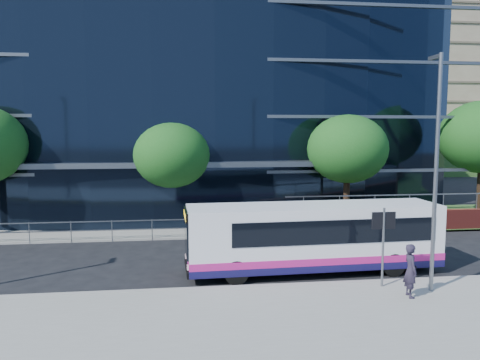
{
  "coord_description": "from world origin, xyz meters",
  "views": [
    {
      "loc": [
        -2.45,
        -16.84,
        5.65
      ],
      "look_at": [
        0.66,
        8.0,
        2.94
      ],
      "focal_mm": 35.0,
      "sensor_mm": 36.0,
      "label": 1
    }
  ],
  "objects": [
    {
      "name": "ground",
      "position": [
        0.0,
        0.0,
        0.0
      ],
      "size": [
        200.0,
        200.0,
        0.0
      ],
      "primitive_type": "plane",
      "color": "black",
      "rests_on": "ground"
    },
    {
      "name": "pavement_near",
      "position": [
        0.0,
        -5.0,
        0.07
      ],
      "size": [
        80.0,
        8.0,
        0.15
      ],
      "primitive_type": "cube",
      "color": "gray",
      "rests_on": "ground"
    },
    {
      "name": "kerb",
      "position": [
        0.0,
        -1.0,
        0.08
      ],
      "size": [
        80.0,
        0.25,
        0.16
      ],
      "primitive_type": "cube",
      "color": "gray",
      "rests_on": "ground"
    },
    {
      "name": "yellow_line_outer",
      "position": [
        0.0,
        -0.8,
        0.01
      ],
      "size": [
        80.0,
        0.08,
        0.01
      ],
      "primitive_type": "cube",
      "color": "gold",
      "rests_on": "ground"
    },
    {
      "name": "yellow_line_inner",
      "position": [
        0.0,
        -0.65,
        0.01
      ],
      "size": [
        80.0,
        0.08,
        0.01
      ],
      "primitive_type": "cube",
      "color": "gold",
      "rests_on": "ground"
    },
    {
      "name": "far_forecourt",
      "position": [
        -6.0,
        11.0,
        0.05
      ],
      "size": [
        50.0,
        8.0,
        0.1
      ],
      "primitive_type": "cube",
      "color": "gray",
      "rests_on": "ground"
    },
    {
      "name": "glass_office",
      "position": [
        -4.0,
        20.85,
        8.0
      ],
      "size": [
        44.0,
        23.1,
        16.0
      ],
      "color": "black",
      "rests_on": "ground"
    },
    {
      "name": "guard_railings",
      "position": [
        -8.0,
        7.0,
        0.82
      ],
      "size": [
        24.0,
        0.05,
        1.1
      ],
      "color": "slate",
      "rests_on": "ground"
    },
    {
      "name": "apartment_block",
      "position": [
        32.0,
        57.21,
        11.11
      ],
      "size": [
        60.0,
        42.0,
        30.0
      ],
      "color": "#2D511E",
      "rests_on": "ground"
    },
    {
      "name": "street_sign",
      "position": [
        4.5,
        -1.59,
        2.15
      ],
      "size": [
        0.85,
        0.09,
        2.8
      ],
      "color": "slate",
      "rests_on": "pavement_near"
    },
    {
      "name": "tree_far_b",
      "position": [
        -3.0,
        9.5,
        4.21
      ],
      "size": [
        4.29,
        4.29,
        6.05
      ],
      "color": "black",
      "rests_on": "ground"
    },
    {
      "name": "tree_far_c",
      "position": [
        7.0,
        9.0,
        4.54
      ],
      "size": [
        4.62,
        4.62,
        6.51
      ],
      "color": "black",
      "rests_on": "ground"
    },
    {
      "name": "tree_dist_e",
      "position": [
        24.0,
        40.0,
        4.54
      ],
      "size": [
        4.62,
        4.62,
        6.51
      ],
      "color": "black",
      "rests_on": "ground"
    },
    {
      "name": "streetlight_east",
      "position": [
        6.0,
        -2.17,
        4.44
      ],
      "size": [
        0.15,
        0.77,
        8.0
      ],
      "color": "slate",
      "rests_on": "pavement_near"
    },
    {
      "name": "city_bus",
      "position": [
        2.77,
        0.79,
        1.44
      ],
      "size": [
        10.1,
        2.65,
        2.71
      ],
      "rotation": [
        0.0,
        0.0,
        0.03
      ],
      "color": "white",
      "rests_on": "ground"
    },
    {
      "name": "pedestrian",
      "position": [
        4.98,
        -2.7,
        1.04
      ],
      "size": [
        0.48,
        0.68,
        1.77
      ],
      "primitive_type": "imported",
      "rotation": [
        0.0,
        0.0,
        1.49
      ],
      "color": "#262031",
      "rests_on": "pavement_near"
    }
  ]
}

